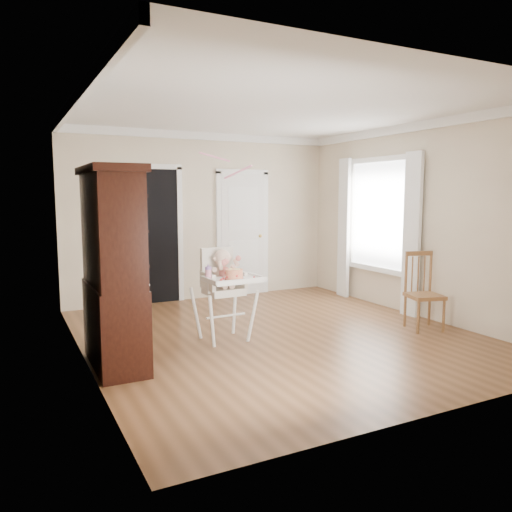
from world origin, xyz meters
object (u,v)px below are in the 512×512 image
cake (234,274)px  china_cabinet (114,268)px  dining_chair (423,293)px  high_chair (224,283)px  sippy_cup (208,272)px

cake → china_cabinet: (-1.31, -0.02, 0.16)m
cake → dining_chair: size_ratio=0.26×
china_cabinet → dining_chair: 3.83m
high_chair → sippy_cup: 0.32m
sippy_cup → china_cabinet: (-1.07, -0.18, 0.15)m
china_cabinet → sippy_cup: bearing=9.5°
high_chair → cake: size_ratio=4.38×
high_chair → china_cabinet: size_ratio=0.56×
cake → sippy_cup: bearing=147.7°
dining_chair → high_chair: bearing=-179.3°
cake → sippy_cup: size_ratio=1.43×
high_chair → dining_chair: (2.46, -0.69, -0.23)m
high_chair → china_cabinet: china_cabinet is taller
sippy_cup → high_chair: bearing=28.9°
china_cabinet → dining_chair: bearing=-5.7°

